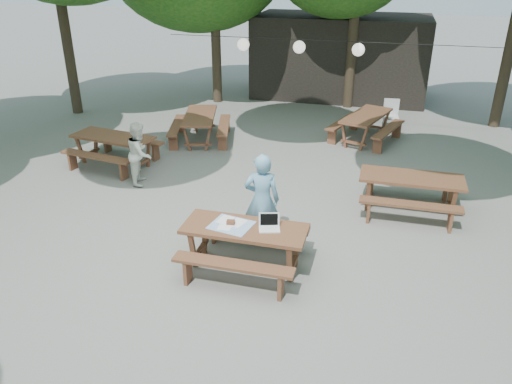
{
  "coord_description": "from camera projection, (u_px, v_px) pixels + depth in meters",
  "views": [
    {
      "loc": [
        2.3,
        -7.88,
        4.69
      ],
      "look_at": [
        0.32,
        -0.5,
        1.05
      ],
      "focal_mm": 35.0,
      "sensor_mm": 36.0,
      "label": 1
    }
  ],
  "objects": [
    {
      "name": "picnic_table_nw",
      "position": [
        114.0,
        150.0,
        12.16
      ],
      "size": [
        2.11,
        1.84,
        0.75
      ],
      "rotation": [
        0.0,
        0.0,
        -0.15
      ],
      "color": "#55361E",
      "rests_on": "ground"
    },
    {
      "name": "second_person",
      "position": [
        140.0,
        153.0,
        11.07
      ],
      "size": [
        0.69,
        0.8,
        1.41
      ],
      "primitive_type": "imported",
      "rotation": [
        0.0,
        0.0,
        1.83
      ],
      "color": "white",
      "rests_on": "ground"
    },
    {
      "name": "laptop",
      "position": [
        269.0,
        225.0,
        7.93
      ],
      "size": [
        0.39,
        0.34,
        0.24
      ],
      "rotation": [
        0.0,
        0.0,
        0.29
      ],
      "color": "white",
      "rests_on": "main_picnic_table"
    },
    {
      "name": "picnic_table_far_w",
      "position": [
        200.0,
        127.0,
        13.74
      ],
      "size": [
        2.02,
        2.25,
        0.75
      ],
      "rotation": [
        0.0,
        0.0,
        1.84
      ],
      "color": "#55361E",
      "rests_on": "ground"
    },
    {
      "name": "main_picnic_table",
      "position": [
        245.0,
        246.0,
        8.14
      ],
      "size": [
        2.0,
        1.58,
        0.75
      ],
      "color": "#55361E",
      "rests_on": "ground"
    },
    {
      "name": "paper_lanterns",
      "position": [
        300.0,
        47.0,
        13.67
      ],
      "size": [
        9.0,
        0.34,
        0.38
      ],
      "color": "black",
      "rests_on": "ground"
    },
    {
      "name": "tabletop_clutter",
      "position": [
        231.0,
        224.0,
        8.04
      ],
      "size": [
        0.74,
        0.66,
        0.08
      ],
      "color": "#3B80CC",
      "rests_on": "main_picnic_table"
    },
    {
      "name": "picnic_table_ne",
      "position": [
        410.0,
        193.0,
        9.95
      ],
      "size": [
        2.0,
        1.58,
        0.75
      ],
      "rotation": [
        0.0,
        0.0,
        0.0
      ],
      "color": "#55361E",
      "rests_on": "ground"
    },
    {
      "name": "pavilion",
      "position": [
        340.0,
        56.0,
        17.86
      ],
      "size": [
        6.0,
        3.0,
        2.8
      ],
      "primitive_type": "cube",
      "color": "black",
      "rests_on": "ground"
    },
    {
      "name": "woman",
      "position": [
        262.0,
        200.0,
        8.64
      ],
      "size": [
        0.68,
        0.51,
        1.7
      ],
      "primitive_type": "imported",
      "rotation": [
        0.0,
        0.0,
        3.32
      ],
      "color": "#69A0C0",
      "rests_on": "ground"
    },
    {
      "name": "plastic_chair",
      "position": [
        390.0,
        122.0,
        14.63
      ],
      "size": [
        0.48,
        0.48,
        0.9
      ],
      "rotation": [
        0.0,
        0.0,
        0.1
      ],
      "color": "silver",
      "rests_on": "ground"
    },
    {
      "name": "ground",
      "position": [
        247.0,
        229.0,
        9.43
      ],
      "size": [
        80.0,
        80.0,
        0.0
      ],
      "primitive_type": "plane",
      "color": "#63635E",
      "rests_on": "ground"
    },
    {
      "name": "picnic_table_far_e",
      "position": [
        365.0,
        127.0,
        13.75
      ],
      "size": [
        2.08,
        2.29,
        0.75
      ],
      "rotation": [
        0.0,
        0.0,
        1.26
      ],
      "color": "#55361E",
      "rests_on": "ground"
    }
  ]
}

